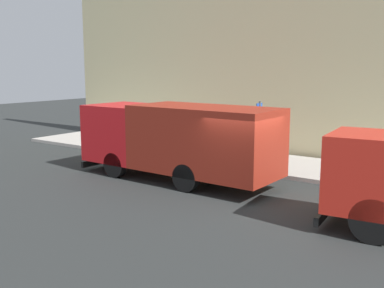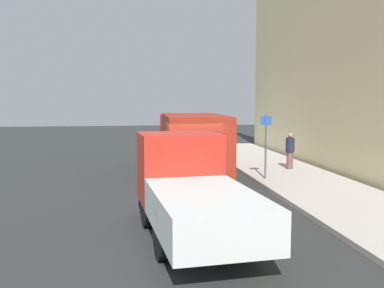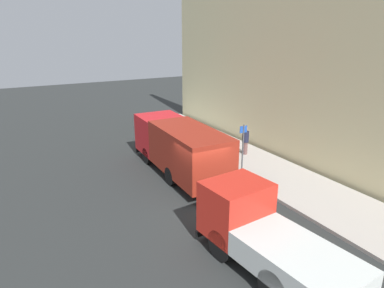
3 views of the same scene
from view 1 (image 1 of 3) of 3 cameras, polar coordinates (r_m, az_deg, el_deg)
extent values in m
plane|color=#292C2B|center=(14.19, 6.88, -6.86)|extent=(80.00, 80.00, 0.00)
cube|color=#B3ACA4|center=(18.50, 14.09, -2.96)|extent=(3.78, 30.00, 0.15)
cube|color=beige|center=(20.37, 17.20, 13.02)|extent=(0.50, 30.00, 10.73)
cube|color=red|center=(17.78, -8.44, 1.50)|extent=(2.42, 2.48, 2.13)
cube|color=black|center=(18.60, -11.05, 2.58)|extent=(1.98, 0.11, 1.19)
cube|color=maroon|center=(15.36, 1.56, 0.55)|extent=(2.49, 5.19, 2.25)
cube|color=black|center=(18.90, -11.07, -2.02)|extent=(2.27, 0.18, 0.24)
cylinder|color=black|center=(16.92, -9.66, -2.61)|extent=(0.32, 0.94, 0.93)
cylinder|color=black|center=(18.37, -5.02, -1.55)|extent=(0.32, 0.94, 0.93)
cylinder|color=black|center=(14.77, -0.76, -4.27)|extent=(0.32, 0.94, 0.93)
cylinder|color=black|center=(16.41, 3.61, -2.87)|extent=(0.32, 0.94, 0.93)
cube|color=red|center=(11.98, 21.16, -3.21)|extent=(2.27, 1.93, 1.88)
cube|color=black|center=(12.08, 17.23, -1.78)|extent=(1.78, 0.22, 1.06)
cube|color=black|center=(12.45, 16.54, -8.14)|extent=(2.04, 0.30, 0.24)
cylinder|color=black|center=(11.31, 21.91, -8.95)|extent=(0.40, 1.10, 1.08)
cylinder|color=black|center=(13.04, 23.07, -6.59)|extent=(0.40, 1.10, 1.08)
cylinder|color=brown|center=(20.26, 5.27, -0.29)|extent=(0.41, 0.41, 0.78)
cylinder|color=#1C1E35|center=(20.15, 5.30, 1.72)|extent=(0.54, 0.54, 0.65)
sphere|color=#9A7552|center=(20.09, 5.32, 2.98)|extent=(0.24, 0.24, 0.24)
cylinder|color=#4C5156|center=(17.47, 8.45, 1.09)|extent=(0.08, 0.08, 2.60)
cube|color=blue|center=(17.36, 8.48, 4.52)|extent=(0.44, 0.03, 0.36)
camera|label=2|loc=(13.35, 75.66, -0.52)|focal=39.96mm
camera|label=3|loc=(8.28, 89.06, 24.00)|focal=32.21mm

